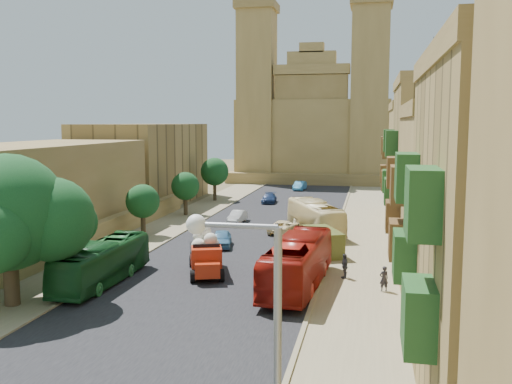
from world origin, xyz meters
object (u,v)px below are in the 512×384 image
at_px(ficus_tree, 9,216).
at_px(street_tree_a, 75,223).
at_px(car_blue_a, 222,239).
at_px(church, 315,126).
at_px(olive_pickup, 322,242).
at_px(bus_green_north, 102,263).
at_px(car_blue_b, 300,186).
at_px(street_tree_c, 185,186).
at_px(car_white_a, 238,217).
at_px(streetlamp, 256,353).
at_px(bus_red_east, 298,263).
at_px(car_cream, 284,227).
at_px(street_tree_b, 143,201).
at_px(pedestrian_c, 345,266).
at_px(bus_cream_east, 315,217).
at_px(car_dkblue, 269,198).
at_px(car_white_b, 320,212).
at_px(pedestrian_a, 384,279).
at_px(street_tree_d, 215,172).
at_px(red_truck, 206,253).

height_order(ficus_tree, street_tree_a, ficus_tree).
bearing_deg(car_blue_a, street_tree_a, -144.04).
bearing_deg(church, ficus_tree, -97.20).
distance_m(olive_pickup, bus_green_north, 17.04).
height_order(ficus_tree, bus_green_north, ficus_tree).
bearing_deg(bus_green_north, ficus_tree, -119.70).
relative_size(ficus_tree, car_blue_b, 2.09).
relative_size(street_tree_c, car_white_a, 1.32).
height_order(streetlamp, bus_red_east, streetlamp).
relative_size(church, car_white_a, 10.03).
xyz_separation_m(ficus_tree, car_cream, (11.70, 23.81, -4.45)).
xyz_separation_m(streetlamp, car_blue_a, (-9.60, 32.96, -4.53)).
distance_m(church, car_cream, 51.63).
xyz_separation_m(street_tree_b, pedestrian_c, (18.52, -10.70, -2.31)).
bearing_deg(bus_cream_east, street_tree_a, 24.44).
bearing_deg(bus_red_east, street_tree_c, -54.28).
relative_size(church, car_dkblue, 8.72).
distance_m(car_white_b, pedestrian_a, 27.01).
relative_size(ficus_tree, street_tree_b, 1.82).
bearing_deg(car_cream, streetlamp, 109.80).
height_order(streetlamp, olive_pickup, streetlamp).
xyz_separation_m(street_tree_d, red_truck, (9.27, -35.43, -2.37)).
bearing_deg(car_white_a, bus_green_north, -94.24).
xyz_separation_m(street_tree_b, car_dkblue, (7.40, 23.21, -2.53)).
relative_size(street_tree_b, car_white_a, 1.30).
height_order(red_truck, bus_green_north, red_truck).
relative_size(car_blue_a, pedestrian_a, 2.49).
relative_size(street_tree_c, car_cream, 1.12).
height_order(street_tree_b, olive_pickup, street_tree_b).
bearing_deg(olive_pickup, car_white_a, 127.88).
bearing_deg(pedestrian_a, bus_green_north, -18.46).
bearing_deg(car_white_b, bus_green_north, 63.50).
xyz_separation_m(church, red_truck, (-0.73, -66.04, -8.10)).
bearing_deg(bus_red_east, car_blue_b, -79.16).
height_order(car_blue_a, car_white_b, car_blue_a).
bearing_deg(street_tree_a, olive_pickup, 25.87).
distance_m(bus_cream_east, pedestrian_c, 15.78).
bearing_deg(car_dkblue, bus_cream_east, -71.66).
xyz_separation_m(ficus_tree, red_truck, (8.69, 8.57, -3.63)).
xyz_separation_m(street_tree_c, bus_red_east, (15.77, -25.36, -1.62)).
bearing_deg(street_tree_a, pedestrian_a, -3.22).
bearing_deg(street_tree_c, street_tree_b, -90.00).
bearing_deg(street_tree_c, car_dkblue, 56.58).
bearing_deg(pedestrian_a, street_tree_b, -56.51).
bearing_deg(pedestrian_a, car_blue_b, -101.68).
bearing_deg(car_white_b, car_cream, 70.18).
bearing_deg(car_dkblue, street_tree_b, -111.78).
xyz_separation_m(bus_cream_east, car_white_a, (-8.31, 3.86, -0.87)).
height_order(church, pedestrian_c, church).
height_order(car_white_a, car_dkblue, car_dkblue).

